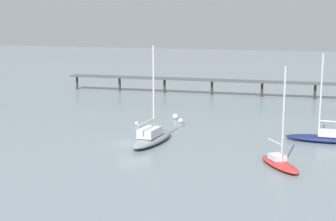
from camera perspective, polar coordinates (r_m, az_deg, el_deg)
ground_plane at (r=57.61m, az=-4.74°, el=-3.97°), size 400.00×400.00×0.00m
pier at (r=94.33m, az=13.65°, el=4.05°), size 61.61×6.44×8.04m
sailboat_gray at (r=57.40m, az=-1.96°, el=-3.17°), size 3.36×9.59×11.68m
sailboat_navy at (r=61.12m, az=18.05°, el=-2.99°), size 8.80×2.63×10.77m
sailboat_red at (r=49.44m, az=13.18°, el=-5.93°), size 5.33×6.34×10.21m
mooring_buoy_far at (r=68.96m, az=1.51°, el=-1.22°), size 0.70×0.70×0.70m
mooring_buoy_near at (r=71.69m, az=0.89°, el=-0.71°), size 0.84×0.84×0.84m
mooring_buoy_mid at (r=67.47m, az=-3.76°, el=-1.56°), size 0.58×0.58×0.58m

